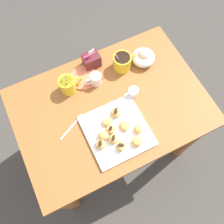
# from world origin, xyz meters

# --- Properties ---
(ground_plane) EXTENTS (8.00, 8.00, 0.00)m
(ground_plane) POSITION_xyz_m (0.00, 0.00, 0.00)
(ground_plane) COLOR #423D38
(dining_table) EXTENTS (0.99, 0.69, 0.74)m
(dining_table) POSITION_xyz_m (0.00, 0.00, 0.59)
(dining_table) COLOR #935628
(dining_table) RESTS_ON ground_plane
(pastry_plate_square) EXTENTS (0.30, 0.30, 0.02)m
(pastry_plate_square) POSITION_xyz_m (-0.03, -0.14, 0.75)
(pastry_plate_square) COLOR white
(pastry_plate_square) RESTS_ON dining_table
(coffee_mug_yellow_left) EXTENTS (0.12, 0.08, 0.14)m
(coffee_mug_yellow_left) POSITION_xyz_m (-0.16, 0.19, 0.79)
(coffee_mug_yellow_left) COLOR yellow
(coffee_mug_yellow_left) RESTS_ON dining_table
(coffee_mug_yellow_right) EXTENTS (0.14, 0.10, 0.14)m
(coffee_mug_yellow_right) POSITION_xyz_m (0.16, 0.19, 0.79)
(coffee_mug_yellow_right) COLOR yellow
(coffee_mug_yellow_right) RESTS_ON dining_table
(cream_pitcher_white) EXTENTS (0.10, 0.06, 0.07)m
(cream_pitcher_white) POSITION_xyz_m (-0.01, 0.16, 0.78)
(cream_pitcher_white) COLOR white
(cream_pitcher_white) RESTS_ON dining_table
(sugar_caddy) EXTENTS (0.09, 0.07, 0.11)m
(sugar_caddy) POSITION_xyz_m (0.02, 0.27, 0.78)
(sugar_caddy) COLOR #561E23
(sugar_caddy) RESTS_ON dining_table
(ice_cream_bowl) EXTENTS (0.13, 0.13, 0.09)m
(ice_cream_bowl) POSITION_xyz_m (0.28, 0.17, 0.78)
(ice_cream_bowl) COLOR white
(ice_cream_bowl) RESTS_ON dining_table
(chocolate_sauce_pitcher) EXTENTS (0.09, 0.05, 0.06)m
(chocolate_sauce_pitcher) POSITION_xyz_m (0.13, 0.01, 0.77)
(chocolate_sauce_pitcher) COLOR white
(chocolate_sauce_pitcher) RESTS_ON dining_table
(saucer_coral_left) EXTENTS (0.15, 0.15, 0.01)m
(saucer_coral_left) POSITION_xyz_m (-0.06, 0.21, 0.74)
(saucer_coral_left) COLOR #E5704C
(saucer_coral_left) RESTS_ON dining_table
(loose_spoon_near_saucer) EXTENTS (0.15, 0.08, 0.01)m
(loose_spoon_near_saucer) POSITION_xyz_m (-0.21, -0.01, 0.74)
(loose_spoon_near_saucer) COLOR silver
(loose_spoon_near_saucer) RESTS_ON dining_table
(beignet_0) EXTENTS (0.07, 0.07, 0.04)m
(beignet_0) POSITION_xyz_m (-0.11, -0.14, 0.77)
(beignet_0) COLOR #DBA351
(beignet_0) RESTS_ON pastry_plate_square
(beignet_1) EXTENTS (0.07, 0.07, 0.04)m
(beignet_1) POSITION_xyz_m (-0.07, -0.17, 0.77)
(beignet_1) COLOR #DBA351
(beignet_1) RESTS_ON pastry_plate_square
(chocolate_drizzle_1) EXTENTS (0.03, 0.04, 0.00)m
(chocolate_drizzle_1) POSITION_xyz_m (-0.07, -0.17, 0.79)
(chocolate_drizzle_1) COLOR black
(chocolate_drizzle_1) RESTS_ON beignet_1
(beignet_2) EXTENTS (0.05, 0.06, 0.04)m
(beignet_2) POSITION_xyz_m (0.06, -0.18, 0.77)
(beignet_2) COLOR #DBA351
(beignet_2) RESTS_ON pastry_plate_square
(beignet_3) EXTENTS (0.06, 0.06, 0.03)m
(beignet_3) POSITION_xyz_m (0.01, -0.14, 0.77)
(beignet_3) COLOR #DBA351
(beignet_3) RESTS_ON pastry_plate_square
(beignet_4) EXTENTS (0.06, 0.06, 0.04)m
(beignet_4) POSITION_xyz_m (-0.14, -0.17, 0.77)
(beignet_4) COLOR #DBA351
(beignet_4) RESTS_ON pastry_plate_square
(chocolate_drizzle_4) EXTENTS (0.03, 0.04, 0.00)m
(chocolate_drizzle_4) POSITION_xyz_m (-0.14, -0.17, 0.79)
(chocolate_drizzle_4) COLOR black
(chocolate_drizzle_4) RESTS_ON beignet_4
(beignet_5) EXTENTS (0.06, 0.05, 0.04)m
(beignet_5) POSITION_xyz_m (0.02, -0.23, 0.77)
(beignet_5) COLOR #DBA351
(beignet_5) RESTS_ON pastry_plate_square
(beignet_6) EXTENTS (0.07, 0.07, 0.04)m
(beignet_6) POSITION_xyz_m (-0.00, -0.06, 0.77)
(beignet_6) COLOR #DBA351
(beignet_6) RESTS_ON pastry_plate_square
(chocolate_drizzle_6) EXTENTS (0.04, 0.04, 0.00)m
(chocolate_drizzle_6) POSITION_xyz_m (-0.00, -0.06, 0.79)
(chocolate_drizzle_6) COLOR black
(chocolate_drizzle_6) RESTS_ON beignet_6
(beignet_7) EXTENTS (0.06, 0.05, 0.03)m
(beignet_7) POSITION_xyz_m (-0.06, -0.08, 0.77)
(beignet_7) COLOR #DBA351
(beignet_7) RESTS_ON pastry_plate_square
(beignet_8) EXTENTS (0.06, 0.07, 0.04)m
(beignet_8) POSITION_xyz_m (-0.06, -0.22, 0.77)
(beignet_8) COLOR #DBA351
(beignet_8) RESTS_ON pastry_plate_square
(chocolate_drizzle_8) EXTENTS (0.03, 0.03, 0.00)m
(chocolate_drizzle_8) POSITION_xyz_m (-0.06, -0.22, 0.79)
(chocolate_drizzle_8) COLOR black
(chocolate_drizzle_8) RESTS_ON beignet_8
(beignet_9) EXTENTS (0.06, 0.06, 0.03)m
(beignet_9) POSITION_xyz_m (-0.06, -0.12, 0.77)
(beignet_9) COLOR #DBA351
(beignet_9) RESTS_ON pastry_plate_square
(chocolate_drizzle_9) EXTENTS (0.03, 0.03, 0.00)m
(chocolate_drizzle_9) POSITION_xyz_m (-0.06, -0.12, 0.79)
(chocolate_drizzle_9) COLOR black
(chocolate_drizzle_9) RESTS_ON beignet_9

